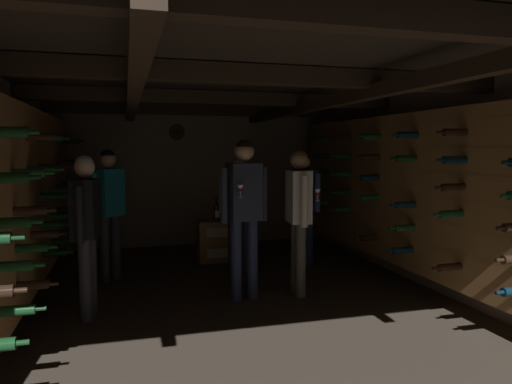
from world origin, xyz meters
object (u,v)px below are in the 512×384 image
object	(u,v)px
display_bottle	(216,211)
person_guest_mid_left	(86,221)
person_host_center	(244,203)
person_guest_far_left	(109,202)
person_guest_far_right	(303,198)
person_guest_mid_right	(299,208)
person_guest_rear_center	(240,202)
wine_crate_stack	(216,241)

from	to	relation	value
display_bottle	person_guest_mid_left	distance (m)	2.57
person_host_center	display_bottle	bearing A→B (deg)	88.79
person_guest_far_left	person_guest_mid_left	distance (m)	1.31
display_bottle	person_guest_far_right	bearing A→B (deg)	-25.44
person_host_center	person_guest_mid_right	size ratio (longest dim) A/B	1.06
person_host_center	person_guest_mid_right	bearing A→B (deg)	1.83
display_bottle	person_guest_rear_center	bearing A→B (deg)	-75.78
display_bottle	person_guest_far_right	distance (m)	1.28
display_bottle	person_guest_rear_center	world-z (taller)	person_guest_rear_center
person_host_center	person_guest_mid_right	world-z (taller)	person_host_center
wine_crate_stack	person_host_center	xyz separation A→B (m)	(-0.02, -1.84, 0.76)
person_guest_mid_right	person_guest_rear_center	xyz separation A→B (m)	(-0.41, 1.11, -0.05)
person_guest_mid_right	display_bottle	bearing A→B (deg)	108.08
display_bottle	person_guest_mid_right	world-z (taller)	person_guest_mid_right
person_guest_far_right	person_host_center	bearing A→B (deg)	-132.47
display_bottle	person_guest_far_right	xyz separation A→B (m)	(1.14, -0.54, 0.21)
person_guest_mid_left	person_guest_far_right	distance (m)	3.12
person_guest_mid_right	person_guest_far_left	distance (m)	2.35
wine_crate_stack	person_guest_rear_center	xyz separation A→B (m)	(0.19, -0.71, 0.64)
person_guest_mid_right	person_guest_rear_center	world-z (taller)	person_guest_mid_right
person_guest_far_left	person_guest_rear_center	size ratio (longest dim) A/B	1.04
person_guest_mid_left	person_guest_far_left	bearing A→B (deg)	82.61
person_guest_far_left	person_guest_far_right	xyz separation A→B (m)	(2.61, 0.13, -0.04)
wine_crate_stack	person_guest_mid_left	xyz separation A→B (m)	(-1.62, -1.98, 0.65)
display_bottle	person_guest_far_left	world-z (taller)	person_guest_far_left
person_guest_mid_right	person_guest_mid_left	size ratio (longest dim) A/B	1.03
person_guest_rear_center	person_guest_far_right	size ratio (longest dim) A/B	0.99
person_guest_far_left	person_guest_rear_center	bearing A→B (deg)	-0.98
person_guest_far_right	person_guest_far_left	bearing A→B (deg)	-177.09
person_guest_mid_left	person_guest_mid_right	bearing A→B (deg)	4.16
person_guest_mid_right	wine_crate_stack	bearing A→B (deg)	108.46
person_guest_mid_left	display_bottle	bearing A→B (deg)	50.32
person_guest_mid_right	person_guest_mid_left	world-z (taller)	person_guest_mid_right
person_guest_far_left	person_guest_mid_left	world-z (taller)	person_guest_far_left
wine_crate_stack	person_guest_rear_center	world-z (taller)	person_guest_rear_center
person_guest_mid_right	person_guest_far_right	bearing A→B (deg)	66.58
wine_crate_stack	person_guest_far_left	xyz separation A→B (m)	(-1.45, -0.68, 0.69)
person_guest_far_right	person_guest_mid_right	bearing A→B (deg)	-113.42
person_guest_rear_center	wine_crate_stack	bearing A→B (deg)	105.26
person_guest_mid_right	person_guest_mid_left	distance (m)	2.23
wine_crate_stack	person_guest_far_right	bearing A→B (deg)	-25.39
person_host_center	person_guest_mid_right	distance (m)	0.63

